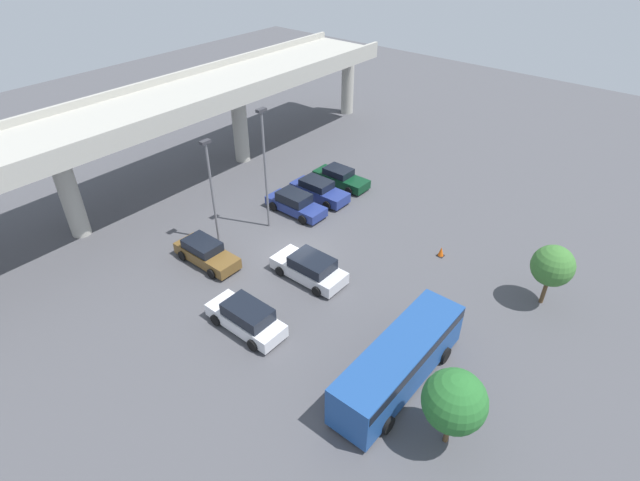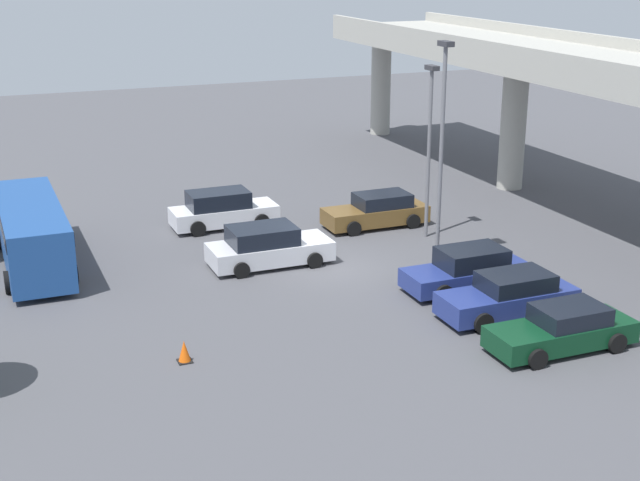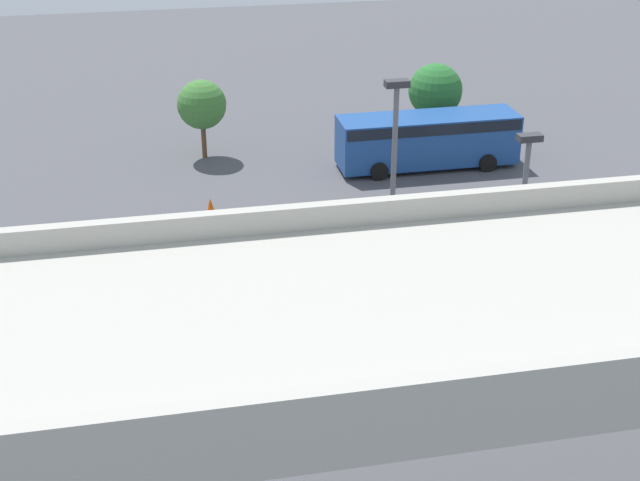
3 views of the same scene
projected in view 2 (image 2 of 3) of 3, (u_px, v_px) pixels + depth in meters
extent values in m
plane|color=#4C4C51|center=(330.00, 268.00, 35.35)|extent=(100.53, 100.53, 0.00)
cube|color=#ADAAA0|center=(623.00, 73.00, 38.05)|extent=(46.92, 7.03, 0.90)
cube|color=#ADAAA0|center=(559.00, 59.00, 36.61)|extent=(46.92, 0.30, 0.55)
cylinder|color=#ADAAA0|center=(381.00, 86.00, 59.84)|extent=(1.32, 1.32, 6.54)
cylinder|color=#ADAAA0|center=(513.00, 127.00, 46.09)|extent=(1.32, 1.32, 6.54)
cube|color=silver|center=(224.00, 215.00, 40.35)|extent=(1.80, 4.77, 0.76)
cube|color=black|center=(218.00, 199.00, 40.03)|extent=(1.66, 2.69, 0.74)
cylinder|color=black|center=(249.00, 211.00, 41.76)|extent=(0.22, 0.69, 0.69)
cylinder|color=black|center=(262.00, 221.00, 40.14)|extent=(0.22, 0.69, 0.69)
cylinder|color=black|center=(188.00, 218.00, 40.70)|extent=(0.22, 0.69, 0.69)
cylinder|color=black|center=(198.00, 229.00, 39.08)|extent=(0.22, 0.69, 0.69)
cube|color=brown|center=(375.00, 215.00, 40.40)|extent=(1.74, 4.74, 0.74)
cube|color=black|center=(382.00, 200.00, 40.31)|extent=(1.60, 2.42, 0.59)
cylinder|color=black|center=(354.00, 229.00, 39.15)|extent=(0.22, 0.66, 0.66)
cylinder|color=black|center=(338.00, 218.00, 40.72)|extent=(0.22, 0.66, 0.66)
cylinder|color=black|center=(413.00, 221.00, 40.21)|extent=(0.22, 0.66, 0.66)
cylinder|color=black|center=(395.00, 211.00, 41.78)|extent=(0.22, 0.66, 0.66)
cube|color=silver|center=(270.00, 252.00, 35.51)|extent=(1.99, 4.88, 0.76)
cube|color=black|center=(262.00, 235.00, 35.17)|extent=(1.83, 2.61, 0.69)
cylinder|color=black|center=(296.00, 245.00, 37.03)|extent=(0.22, 0.63, 0.63)
cylinder|color=black|center=(315.00, 260.00, 35.24)|extent=(0.22, 0.63, 0.63)
cylinder|color=black|center=(226.00, 254.00, 35.94)|extent=(0.22, 0.63, 0.63)
cylinder|color=black|center=(242.00, 270.00, 34.15)|extent=(0.22, 0.63, 0.63)
cube|color=navy|center=(467.00, 276.00, 32.94)|extent=(1.78, 4.82, 0.68)
cube|color=black|center=(472.00, 257.00, 32.78)|extent=(1.64, 2.41, 0.71)
cylinder|color=black|center=(444.00, 294.00, 31.65)|extent=(0.22, 0.72, 0.72)
cylinder|color=black|center=(419.00, 278.00, 33.26)|extent=(0.22, 0.72, 0.72)
cylinder|color=black|center=(515.00, 283.00, 32.73)|extent=(0.22, 0.72, 0.72)
cylinder|color=black|center=(488.00, 267.00, 34.34)|extent=(0.22, 0.72, 0.72)
cube|color=navy|center=(507.00, 301.00, 30.51)|extent=(1.77, 4.83, 0.76)
cube|color=black|center=(516.00, 281.00, 30.41)|extent=(1.63, 2.41, 0.58)
cylinder|color=black|center=(483.00, 323.00, 29.24)|extent=(0.22, 0.70, 0.70)
cylinder|color=black|center=(455.00, 304.00, 30.84)|extent=(0.22, 0.70, 0.70)
cylinder|color=black|center=(559.00, 310.00, 30.31)|extent=(0.22, 0.70, 0.70)
cylinder|color=black|center=(528.00, 292.00, 31.91)|extent=(0.22, 0.70, 0.70)
cube|color=#0C381E|center=(561.00, 334.00, 28.01)|extent=(1.73, 4.79, 0.69)
cube|color=black|center=(570.00, 314.00, 27.92)|extent=(1.59, 2.19, 0.56)
cylinder|color=black|center=(537.00, 359.00, 26.76)|extent=(0.22, 0.65, 0.65)
cylinder|color=black|center=(504.00, 336.00, 28.32)|extent=(0.22, 0.65, 0.65)
cylinder|color=black|center=(617.00, 343.00, 27.83)|extent=(0.22, 0.65, 0.65)
cylinder|color=black|center=(581.00, 322.00, 29.39)|extent=(0.22, 0.65, 0.65)
cube|color=#1E478C|center=(32.00, 233.00, 35.10)|extent=(8.63, 2.28, 2.33)
cube|color=black|center=(30.00, 212.00, 34.84)|extent=(8.46, 2.32, 0.51)
cylinder|color=black|center=(73.00, 274.00, 33.47)|extent=(0.85, 0.29, 0.85)
cylinder|color=black|center=(9.00, 282.00, 32.64)|extent=(0.85, 0.29, 0.85)
cylinder|color=black|center=(57.00, 234.00, 38.18)|extent=(0.85, 0.29, 0.85)
cylinder|color=black|center=(0.00, 240.00, 37.34)|extent=(0.85, 0.29, 0.85)
cylinder|color=slate|center=(441.00, 160.00, 34.19)|extent=(0.16, 0.16, 8.62)
cube|color=#333338|center=(446.00, 44.00, 32.81)|extent=(0.70, 0.35, 0.20)
cylinder|color=slate|center=(429.00, 156.00, 38.04)|extent=(0.16, 0.16, 7.25)
cube|color=#333338|center=(432.00, 68.00, 36.87)|extent=(0.70, 0.35, 0.20)
cube|color=black|center=(185.00, 361.00, 27.31)|extent=(0.44, 0.44, 0.04)
cone|color=#EA590F|center=(184.00, 351.00, 27.20)|extent=(0.40, 0.40, 0.70)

